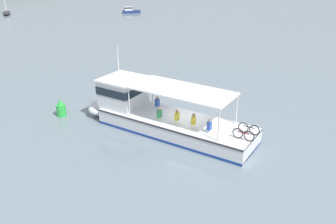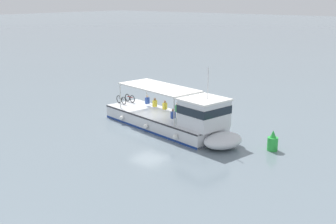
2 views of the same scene
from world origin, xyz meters
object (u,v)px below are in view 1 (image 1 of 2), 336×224
ferry_main (156,114)px  sailboat_horizon_west (6,12)px  channel_buoy (61,109)px  motorboat_far_left (130,10)px

ferry_main → sailboat_horizon_west: 60.44m
sailboat_horizon_west → channel_buoy: size_ratio=3.86×
sailboat_horizon_west → motorboat_far_left: 24.99m
sailboat_horizon_west → channel_buoy: (-36.74, -41.32, 0.03)m
sailboat_horizon_west → motorboat_far_left: (10.88, -22.49, 0.00)m
ferry_main → channel_buoy: bearing=96.6°
ferry_main → channel_buoy: (-0.85, 7.31, -0.45)m
sailboat_horizon_west → motorboat_far_left: bearing=-64.2°
ferry_main → motorboat_far_left: bearing=29.2°
motorboat_far_left → ferry_main: bearing=-150.8°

